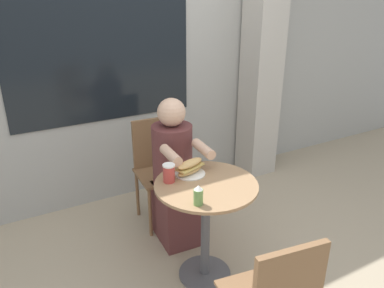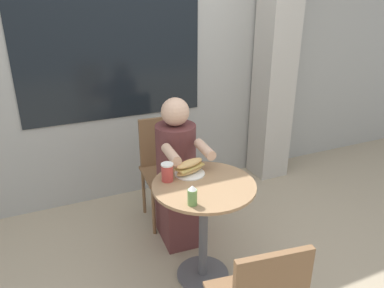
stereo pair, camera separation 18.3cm
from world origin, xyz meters
The scene contains 9 objects.
ground_plane centered at (0.00, 0.00, 0.00)m, with size 8.00×8.00×0.00m, color tan.
storefront_wall centered at (0.00, 1.37, 1.40)m, with size 8.00×0.09×2.80m.
lattice_pillar centered at (1.32, 1.15, 1.20)m, with size 0.31×0.31×2.40m.
cafe_table centered at (0.00, 0.00, 0.53)m, with size 0.66×0.66×0.72m.
diner_chair centered at (0.03, 0.84, 0.52)m, with size 0.40×0.40×0.87m.
seated_diner centered at (0.02, 0.50, 0.51)m, with size 0.33×0.55×1.14m.
sandwich_on_plate centered at (-0.03, 0.16, 0.77)m, with size 0.23×0.20×0.10m.
drink_cup centered at (-0.19, 0.13, 0.78)m, with size 0.08×0.08×0.12m.
condiment_bottle centered at (-0.16, -0.19, 0.78)m, with size 0.06×0.06×0.12m.
Camera 2 is at (-0.90, -1.85, 1.86)m, focal length 35.00 mm.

